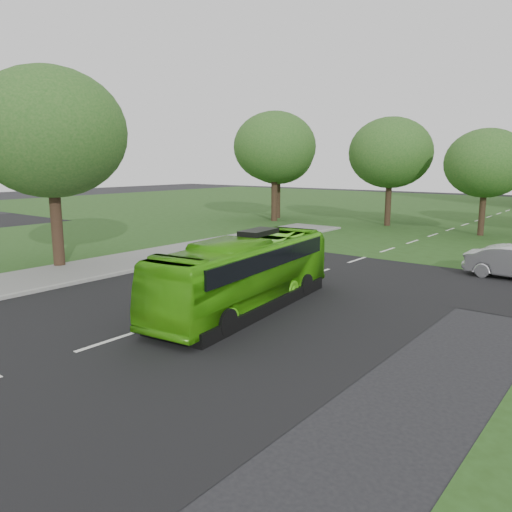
% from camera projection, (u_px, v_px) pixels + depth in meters
% --- Properties ---
extents(ground, '(160.00, 160.00, 0.00)m').
position_uv_depth(ground, '(158.00, 325.00, 16.14)').
color(ground, black).
rests_on(ground, ground).
extents(street_surfaces, '(120.00, 120.00, 0.15)m').
position_uv_depth(street_surfaces, '(411.00, 240.00, 33.95)').
color(street_surfaces, black).
rests_on(street_surfaces, ground).
extents(tree_park_a, '(7.27, 7.27, 9.66)m').
position_uv_depth(tree_park_a, '(275.00, 147.00, 43.99)').
color(tree_park_a, black).
rests_on(tree_park_a, ground).
extents(tree_park_b, '(6.76, 6.76, 8.87)m').
position_uv_depth(tree_park_b, '(391.00, 153.00, 40.67)').
color(tree_park_b, black).
rests_on(tree_park_b, ground).
extents(tree_park_c, '(5.72, 5.72, 7.59)m').
position_uv_depth(tree_park_c, '(486.00, 163.00, 35.18)').
color(tree_park_c, black).
rests_on(tree_park_c, ground).
extents(tree_park_f, '(6.60, 6.60, 8.81)m').
position_uv_depth(tree_park_f, '(278.00, 154.00, 46.52)').
color(tree_park_f, black).
rests_on(tree_park_f, ground).
extents(tree_side_near, '(7.30, 7.30, 9.71)m').
position_uv_depth(tree_side_near, '(50.00, 133.00, 23.83)').
color(tree_side_near, black).
rests_on(tree_side_near, ground).
extents(bus, '(3.30, 9.47, 2.58)m').
position_uv_depth(bus, '(245.00, 273.00, 17.82)').
color(bus, '#49B312').
rests_on(bus, ground).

